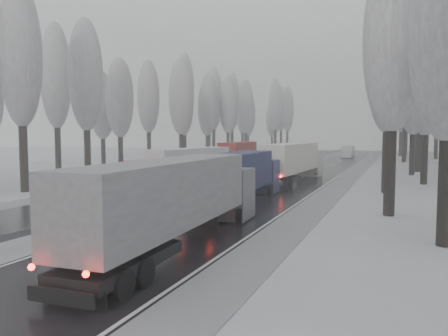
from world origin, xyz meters
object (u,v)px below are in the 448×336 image
Objects in this scene: truck_blue_box at (239,175)px; box_truck_distant at (348,152)px; truck_red_white at (184,164)px; truck_red_red at (237,154)px; truck_cream_box at (294,160)px; truck_grey_tarp at (180,196)px.

truck_blue_box is 2.10× the size of box_truck_distant.
truck_blue_box is 12.56m from truck_red_white.
truck_red_white is 0.93× the size of truck_red_red.
truck_cream_box is 1.12× the size of truck_red_white.
truck_red_white is at bearing -89.72° from truck_red_red.
truck_red_red is at bearing 134.18° from truck_cream_box.
truck_cream_box is at bearing 90.32° from truck_grey_tarp.
box_truck_distant is at bearing 93.00° from truck_cream_box.
truck_cream_box is (-1.23, 27.74, 0.09)m from truck_grey_tarp.
box_truck_distant is 59.86m from truck_red_white.
truck_blue_box is (-1.53, 11.83, -0.13)m from truck_grey_tarp.
truck_blue_box is 15.91m from truck_cream_box.
truck_cream_box is 16.65m from truck_red_red.
truck_red_white is (-9.16, -7.00, -0.25)m from truck_cream_box.
truck_cream_box is 52.19m from box_truck_distant.
truck_grey_tarp is 1.00× the size of truck_red_red.
truck_grey_tarp is 1.06× the size of truck_blue_box.
truck_blue_box is at bearing -74.47° from truck_red_red.
truck_red_white is at bearing 132.83° from truck_blue_box.
truck_red_white is (-10.39, 20.74, -0.16)m from truck_grey_tarp.
box_truck_distant is 0.45× the size of truck_red_red.
truck_grey_tarp is at bearing -56.12° from truck_red_white.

